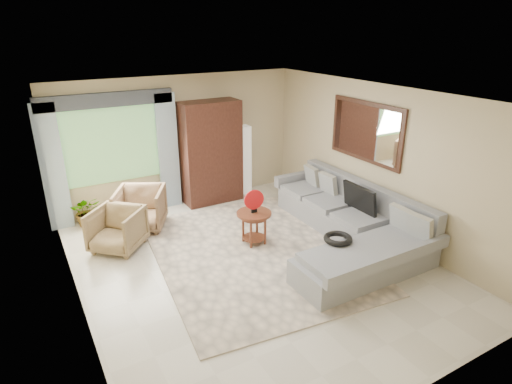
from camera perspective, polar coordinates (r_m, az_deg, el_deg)
ground at (r=6.78m, az=-0.36°, el=-9.63°), size 6.00×6.00×0.00m
area_rug at (r=7.09m, az=-0.46°, el=-8.01°), size 3.41×4.30×0.02m
sectional_sofa at (r=7.46m, az=12.36°, el=-4.61°), size 2.30×3.46×0.90m
tv_screen at (r=7.52m, az=13.64°, el=-0.86°), size 0.14×0.74×0.48m
garden_hose at (r=6.47m, az=10.86°, el=-6.13°), size 0.43×0.43×0.09m
coffee_table at (r=7.23m, az=-0.27°, el=-4.74°), size 0.58×0.58×0.58m
red_disc at (r=7.02m, az=-0.27°, el=-1.02°), size 0.34×0.08×0.34m
armchair_left at (r=7.41m, az=-18.04°, el=-4.78°), size 1.09×1.09×0.71m
armchair_right at (r=8.03m, az=-15.13°, el=-2.16°), size 1.12×1.13×0.77m
potted_plant at (r=8.49m, az=-21.70°, el=-2.36°), size 0.57×0.51×0.58m
armoire at (r=8.83m, az=-6.03°, el=5.25°), size 1.20×0.55×2.10m
floor_lamp at (r=9.31m, az=-1.61°, el=4.28°), size 0.24×0.24×1.50m
window at (r=8.43m, az=-18.75°, el=5.89°), size 1.80×0.04×1.40m
curtain_left at (r=8.28m, az=-25.48°, el=2.85°), size 0.40×0.08×2.30m
curtain_right at (r=8.66m, az=-11.65°, el=5.28°), size 0.40×0.08×2.30m
valance at (r=8.19m, az=-19.36°, el=11.51°), size 2.40×0.12×0.26m
wall_mirror at (r=7.78m, az=14.40°, el=7.80°), size 0.05×1.70×1.05m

